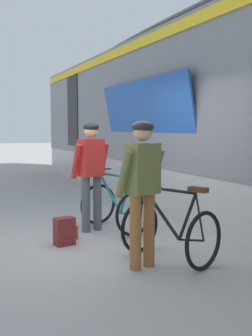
% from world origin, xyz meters
% --- Properties ---
extents(ground_plane, '(80.00, 80.00, 0.00)m').
position_xyz_m(ground_plane, '(0.00, 0.00, 0.00)').
color(ground_plane, '#A09E99').
extents(cyclist_near_in_olive, '(0.66, 0.43, 1.76)m').
position_xyz_m(cyclist_near_in_olive, '(0.07, -1.35, 1.05)').
color(cyclist_near_in_olive, '#935B2D').
rests_on(cyclist_near_in_olive, ground).
extents(cyclist_far_in_red, '(0.65, 0.40, 1.76)m').
position_xyz_m(cyclist_far_in_red, '(0.10, 0.62, 1.05)').
color(cyclist_far_in_red, '#4C515B').
rests_on(cyclist_far_in_red, ground).
extents(bicycle_near_black, '(1.06, 1.26, 0.99)m').
position_xyz_m(bicycle_near_black, '(0.51, -1.25, 0.40)').
color(bicycle_near_black, black).
rests_on(bicycle_near_black, ground).
extents(bicycle_far_teal, '(0.94, 1.21, 0.99)m').
position_xyz_m(bicycle_far_teal, '(0.47, 0.52, 0.40)').
color(bicycle_far_teal, black).
rests_on(bicycle_far_teal, ground).
extents(backpack_on_platform, '(0.31, 0.23, 0.40)m').
position_xyz_m(backpack_on_platform, '(-0.53, -0.02, 0.20)').
color(backpack_on_platform, maroon).
rests_on(backpack_on_platform, ground).
extents(water_bottle_near_the_bikes, '(0.07, 0.07, 0.24)m').
position_xyz_m(water_bottle_near_the_bikes, '(0.81, 0.20, 0.12)').
color(water_bottle_near_the_bikes, silver).
rests_on(water_bottle_near_the_bikes, ground).
extents(water_bottle_by_the_backpack, '(0.08, 0.08, 0.20)m').
position_xyz_m(water_bottle_by_the_backpack, '(-0.29, 0.23, 0.10)').
color(water_bottle_by_the_backpack, red).
rests_on(water_bottle_by_the_backpack, ground).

